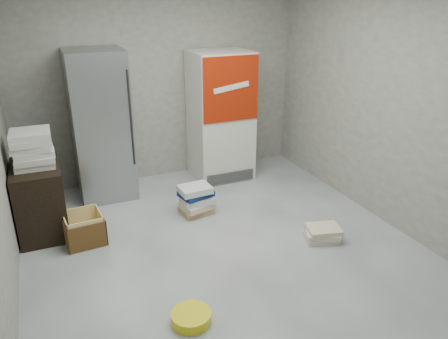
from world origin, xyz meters
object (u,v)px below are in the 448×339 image
coke_cooler (221,116)px  phonebook_stack_main (196,200)px  steel_fridge (101,126)px  cardboard_box (84,230)px  wood_shelf (40,199)px

coke_cooler → phonebook_stack_main: (-0.75, -1.01, -0.72)m
steel_fridge → cardboard_box: (-0.44, -1.14, -0.81)m
phonebook_stack_main → cardboard_box: (-1.34, -0.13, -0.05)m
phonebook_stack_main → cardboard_box: 1.35m
phonebook_stack_main → cardboard_box: phonebook_stack_main is taller
phonebook_stack_main → steel_fridge: bearing=121.6°
coke_cooler → steel_fridge: bearing=179.8°
cardboard_box → phonebook_stack_main: bearing=0.9°
steel_fridge → coke_cooler: steel_fridge is taller
wood_shelf → phonebook_stack_main: size_ratio=1.83×
coke_cooler → wood_shelf: bearing=-163.7°
coke_cooler → cardboard_box: (-2.09, -1.13, -0.77)m
coke_cooler → wood_shelf: (-2.48, -0.72, -0.50)m
steel_fridge → phonebook_stack_main: steel_fridge is taller
wood_shelf → phonebook_stack_main: (1.73, -0.28, -0.21)m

